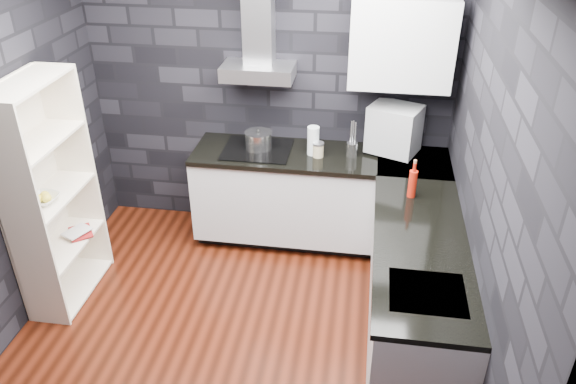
% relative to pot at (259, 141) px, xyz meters
% --- Properties ---
extents(ground, '(3.20, 3.20, 0.00)m').
position_rel_pot_xyz_m(ground, '(0.04, -1.32, -0.98)').
color(ground, '#46170B').
extents(wall_back, '(3.20, 0.05, 2.70)m').
position_rel_pot_xyz_m(wall_back, '(0.04, 0.31, 0.37)').
color(wall_back, black).
rests_on(wall_back, ground).
extents(wall_front, '(3.20, 0.05, 2.70)m').
position_rel_pot_xyz_m(wall_front, '(0.04, -2.94, 0.37)').
color(wall_front, black).
rests_on(wall_front, ground).
extents(wall_right, '(0.05, 3.20, 2.70)m').
position_rel_pot_xyz_m(wall_right, '(1.67, -1.32, 0.37)').
color(wall_right, black).
rests_on(wall_right, ground).
extents(toekick_back, '(2.18, 0.50, 0.10)m').
position_rel_pot_xyz_m(toekick_back, '(0.54, 0.02, -0.93)').
color(toekick_back, black).
rests_on(toekick_back, ground).
extents(toekick_right, '(0.50, 1.78, 0.10)m').
position_rel_pot_xyz_m(toekick_right, '(1.38, -1.22, -0.93)').
color(toekick_right, black).
rests_on(toekick_right, ground).
extents(counter_back_cab, '(2.20, 0.60, 0.76)m').
position_rel_pot_xyz_m(counter_back_cab, '(0.54, -0.02, -0.50)').
color(counter_back_cab, silver).
rests_on(counter_back_cab, ground).
extents(counter_right_cab, '(0.60, 1.80, 0.76)m').
position_rel_pot_xyz_m(counter_right_cab, '(1.34, -1.22, -0.50)').
color(counter_right_cab, silver).
rests_on(counter_right_cab, ground).
extents(counter_back_top, '(2.20, 0.62, 0.04)m').
position_rel_pot_xyz_m(counter_back_top, '(0.54, -0.03, -0.10)').
color(counter_back_top, black).
rests_on(counter_back_top, counter_back_cab).
extents(counter_right_top, '(0.62, 1.80, 0.04)m').
position_rel_pot_xyz_m(counter_right_top, '(1.33, -1.22, -0.10)').
color(counter_right_top, black).
rests_on(counter_right_top, counter_right_cab).
extents(counter_corner_top, '(0.62, 0.62, 0.04)m').
position_rel_pot_xyz_m(counter_corner_top, '(1.34, -0.02, -0.10)').
color(counter_corner_top, black).
rests_on(counter_corner_top, counter_right_cab).
extents(hood_body, '(0.60, 0.34, 0.12)m').
position_rel_pot_xyz_m(hood_body, '(-0.01, 0.11, 0.58)').
color(hood_body, '#BBBBC0').
rests_on(hood_body, wall_back).
extents(hood_chimney, '(0.24, 0.20, 0.90)m').
position_rel_pot_xyz_m(hood_chimney, '(-0.01, 0.18, 1.09)').
color(hood_chimney, '#BBBBC0').
rests_on(hood_chimney, hood_body).
extents(upper_cabinet, '(0.80, 0.35, 0.70)m').
position_rel_pot_xyz_m(upper_cabinet, '(1.14, 0.11, 0.87)').
color(upper_cabinet, silver).
rests_on(upper_cabinet, wall_back).
extents(cooktop, '(0.58, 0.50, 0.01)m').
position_rel_pot_xyz_m(cooktop, '(-0.01, -0.02, -0.07)').
color(cooktop, black).
rests_on(cooktop, counter_back_top).
extents(sink_rim, '(0.44, 0.40, 0.01)m').
position_rel_pot_xyz_m(sink_rim, '(1.34, -1.72, -0.09)').
color(sink_rim, '#BBBBC0').
rests_on(sink_rim, counter_right_top).
extents(pot, '(0.27, 0.27, 0.13)m').
position_rel_pot_xyz_m(pot, '(0.00, 0.00, 0.00)').
color(pot, silver).
rests_on(pot, cooktop).
extents(glass_vase, '(0.11, 0.11, 0.25)m').
position_rel_pot_xyz_m(glass_vase, '(0.48, -0.02, 0.05)').
color(glass_vase, white).
rests_on(glass_vase, counter_back_top).
extents(storage_jar, '(0.11, 0.11, 0.11)m').
position_rel_pot_xyz_m(storage_jar, '(0.53, -0.06, -0.02)').
color(storage_jar, tan).
rests_on(storage_jar, counter_back_top).
extents(utensil_crock, '(0.11, 0.11, 0.12)m').
position_rel_pot_xyz_m(utensil_crock, '(0.81, -0.01, -0.02)').
color(utensil_crock, silver).
rests_on(utensil_crock, counter_back_top).
extents(appliance_garage, '(0.49, 0.44, 0.40)m').
position_rel_pot_xyz_m(appliance_garage, '(1.15, 0.10, 0.15)').
color(appliance_garage, '#A8ABAF').
rests_on(appliance_garage, counter_back_top).
extents(red_bottle, '(0.08, 0.08, 0.21)m').
position_rel_pot_xyz_m(red_bottle, '(1.29, -0.62, 0.03)').
color(red_bottle, '#AF1B0C').
rests_on(red_bottle, counter_right_top).
extents(bookshelf, '(0.46, 0.84, 1.80)m').
position_rel_pot_xyz_m(bookshelf, '(-1.38, -1.03, -0.08)').
color(bookshelf, '#F3E6CF').
rests_on(bookshelf, ground).
extents(fruit_bowl, '(0.24, 0.24, 0.05)m').
position_rel_pot_xyz_m(fruit_bowl, '(-1.38, -1.13, -0.04)').
color(fruit_bowl, silver).
rests_on(fruit_bowl, bookshelf).
extents(book_red, '(0.15, 0.12, 0.23)m').
position_rel_pot_xyz_m(book_red, '(-1.38, -0.92, -0.41)').
color(book_red, maroon).
rests_on(book_red, bookshelf).
extents(book_second, '(0.14, 0.08, 0.21)m').
position_rel_pot_xyz_m(book_second, '(-1.39, -0.87, -0.39)').
color(book_second, '#B2B2B2').
rests_on(book_second, bookshelf).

